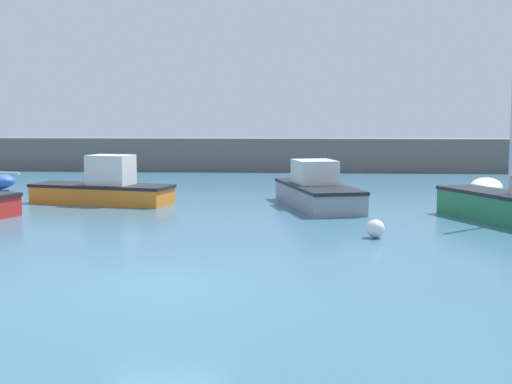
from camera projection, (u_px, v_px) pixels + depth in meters
The scene contains 7 objects.
ground_plane at pixel (164, 290), 14.52m from camera, with size 120.00×120.00×0.20m, color #38667F.
harbor_breakwater at pixel (259, 154), 44.70m from camera, with size 62.20×2.77×2.02m, color #66605B.
cabin_cruiser_white at pixel (104, 188), 27.85m from camera, with size 5.85×3.00×1.91m.
motorboat_with_cabin at pixel (317, 191), 26.96m from camera, with size 3.45×6.27×1.74m.
sailboat_twin_hulled at pixel (510, 208), 22.72m from camera, with size 3.76×6.14×5.20m.
rowboat_white_midwater at pixel (486, 187), 30.45m from camera, with size 2.14×3.17×0.78m.
mooring_buoy_white at pixel (375, 229), 20.09m from camera, with size 0.52×0.52×0.52m, color white.
Camera 1 is at (2.86, -14.05, 3.45)m, focal length 50.00 mm.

